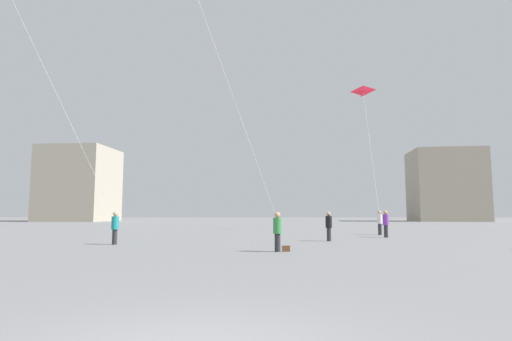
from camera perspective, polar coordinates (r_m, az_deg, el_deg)
The scene contains 9 objects.
person_in_green at distance 16.78m, azimuth 3.03°, elevation -8.32°, with size 0.35×0.35×1.61m.
person_in_teal at distance 21.79m, azimuth -19.18°, elevation -7.42°, with size 0.36×0.36×1.64m.
person_in_black at distance 23.42m, azimuth 10.18°, elevation -7.53°, with size 0.36×0.36×1.64m.
person_in_white at distance 30.96m, azimuth 16.97°, elevation -6.87°, with size 0.38×0.38×1.74m.
person_in_purple at distance 27.89m, azimuth 17.75°, elevation -6.98°, with size 0.38×0.38×1.73m.
kite_crimson_delta at distance 41.30m, azimuth 14.82°, elevation 10.60°, with size 2.03×9.38×12.61m.
building_left_hall at distance 87.01m, azimuth -23.53°, elevation -1.82°, with size 12.93×12.68×14.36m.
building_centre_hall at distance 88.12m, azimuth 25.09°, elevation -1.93°, with size 13.53×11.38×13.94m.
handbag_beside_flyer at distance 16.94m, azimuth 4.25°, elevation -10.87°, with size 0.32×0.14×0.24m, color brown.
Camera 1 is at (0.95, -4.42, 1.56)m, focal length 28.49 mm.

